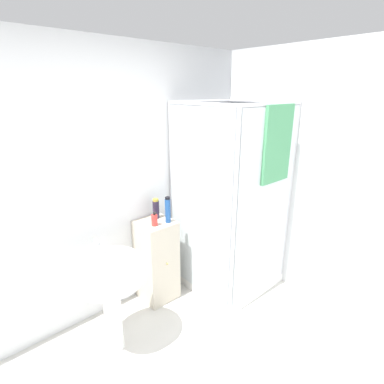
% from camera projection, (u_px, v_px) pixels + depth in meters
% --- Properties ---
extents(wall_back, '(6.40, 0.06, 2.50)m').
position_uv_depth(wall_back, '(99.00, 189.00, 2.67)').
color(wall_back, silver).
rests_on(wall_back, ground_plane).
extents(wall_right, '(0.06, 6.40, 2.50)m').
position_uv_depth(wall_right, '(377.00, 194.00, 2.53)').
color(wall_right, silver).
rests_on(wall_right, ground_plane).
extents(shower_enclosure, '(0.91, 0.94, 1.99)m').
position_uv_depth(shower_enclosure, '(231.00, 240.00, 3.22)').
color(shower_enclosure, white).
rests_on(shower_enclosure, ground_plane).
extents(vanity_cabinet, '(0.34, 0.36, 0.86)m').
position_uv_depth(vanity_cabinet, '(157.00, 260.00, 3.07)').
color(vanity_cabinet, beige).
rests_on(vanity_cabinet, ground_plane).
extents(sink, '(0.55, 0.55, 0.95)m').
position_uv_depth(sink, '(109.00, 282.00, 2.35)').
color(sink, white).
rests_on(sink, ground_plane).
extents(soap_dispenser, '(0.06, 0.06, 0.14)m').
position_uv_depth(soap_dispenser, '(154.00, 220.00, 2.83)').
color(soap_dispenser, red).
rests_on(soap_dispenser, vanity_cabinet).
extents(shampoo_bottle_tall_black, '(0.07, 0.07, 0.20)m').
position_uv_depth(shampoo_bottle_tall_black, '(156.00, 209.00, 2.99)').
color(shampoo_bottle_tall_black, '#281E33').
rests_on(shampoo_bottle_tall_black, vanity_cabinet).
extents(shampoo_bottle_blue, '(0.05, 0.05, 0.26)m').
position_uv_depth(shampoo_bottle_blue, '(168.00, 210.00, 2.88)').
color(shampoo_bottle_blue, '#1E4C93').
rests_on(shampoo_bottle_blue, vanity_cabinet).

